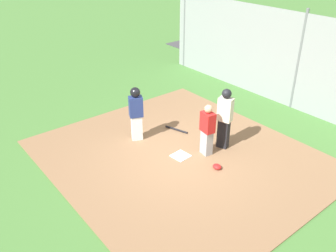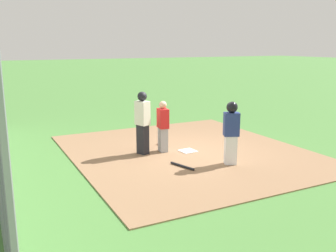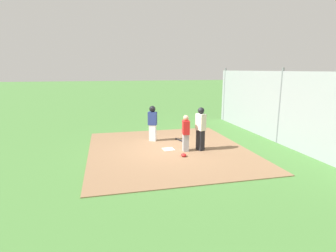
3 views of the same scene
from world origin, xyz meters
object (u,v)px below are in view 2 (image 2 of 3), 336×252
(runner, at_px, (231,129))
(catcher_mask, at_px, (161,142))
(umpire, at_px, (143,121))
(baseball_bat, at_px, (182,166))
(home_plate, at_px, (188,151))
(catcher, at_px, (163,126))

(runner, distance_m, catcher_mask, 2.79)
(umpire, height_order, baseball_bat, umpire)
(home_plate, xyz_separation_m, runner, (1.51, 0.39, 0.92))
(runner, distance_m, baseball_bat, 1.56)
(home_plate, bearing_deg, runner, 14.37)
(home_plate, height_order, umpire, umpire)
(home_plate, height_order, catcher, catcher)
(runner, relative_size, catcher_mask, 6.79)
(baseball_bat, xyz_separation_m, catcher_mask, (-2.21, 0.49, 0.03))
(home_plate, relative_size, umpire, 0.25)
(umpire, bearing_deg, runner, -68.39)
(home_plate, xyz_separation_m, baseball_bat, (1.18, -0.84, 0.02))
(runner, bearing_deg, catcher_mask, 40.46)
(catcher, xyz_separation_m, catcher_mask, (-0.71, 0.29, -0.69))
(umpire, relative_size, baseball_bat, 2.27)
(umpire, bearing_deg, catcher, -23.22)
(baseball_bat, bearing_deg, catcher_mask, -30.22)
(runner, bearing_deg, umpire, 65.44)
(home_plate, bearing_deg, baseball_bat, -35.51)
(runner, xyz_separation_m, catcher_mask, (-2.54, -0.74, -0.87))
(runner, xyz_separation_m, baseball_bat, (-0.34, -1.23, -0.90))
(catcher, distance_m, catcher_mask, 1.03)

